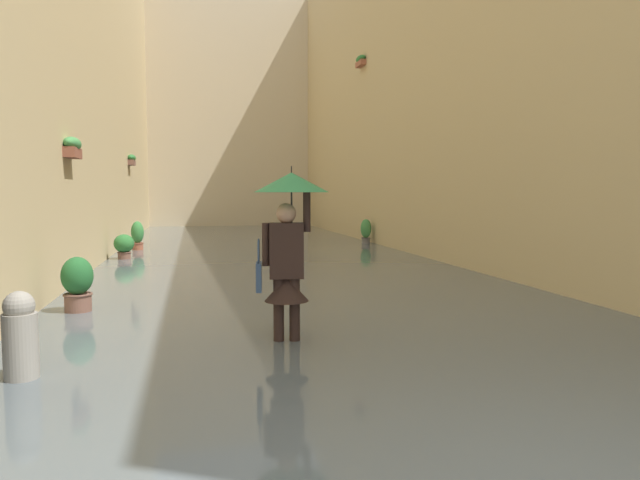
{
  "coord_description": "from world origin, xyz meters",
  "views": [
    {
      "loc": [
        1.86,
        2.15,
        1.79
      ],
      "look_at": [
        0.34,
        -4.83,
        1.21
      ],
      "focal_mm": 32.72,
      "sensor_mm": 36.0,
      "label": 1
    }
  ],
  "objects": [
    {
      "name": "potted_plant_far_right",
      "position": [
        3.47,
        -6.53,
        0.48
      ],
      "size": [
        0.44,
        0.44,
        0.89
      ],
      "color": "brown",
      "rests_on": "ground_plane"
    },
    {
      "name": "ground_plane",
      "position": [
        0.0,
        -13.91,
        0.0
      ],
      "size": [
        69.57,
        69.57,
        0.0
      ],
      "primitive_type": "plane",
      "color": "slate"
    },
    {
      "name": "potted_plant_mid_right",
      "position": [
        3.48,
        -15.67,
        0.5
      ],
      "size": [
        0.36,
        0.36,
        0.96
      ],
      "color": "#9E563D",
      "rests_on": "ground_plane"
    },
    {
      "name": "person_wading",
      "position": [
        0.82,
        -4.27,
        1.36
      ],
      "size": [
        0.84,
        0.84,
        2.08
      ],
      "color": "#2D2319",
      "rests_on": "ground_plane"
    },
    {
      "name": "building_facade_far",
      "position": [
        0.0,
        -28.73,
        5.92
      ],
      "size": [
        11.64,
        1.8,
        11.85
      ],
      "primitive_type": "cube",
      "color": "beige",
      "rests_on": "ground_plane"
    },
    {
      "name": "mooring_bollard",
      "position": [
        3.4,
        -3.45,
        0.45
      ],
      "size": [
        0.3,
        0.3,
        0.91
      ],
      "color": "gray",
      "rests_on": "ground_plane"
    },
    {
      "name": "potted_plant_near_left",
      "position": [
        -3.76,
        -16.45,
        0.49
      ],
      "size": [
        0.36,
        0.36,
        0.92
      ],
      "color": "#66605B",
      "rests_on": "ground_plane"
    },
    {
      "name": "potted_plant_near_right",
      "position": [
        3.59,
        -13.28,
        0.43
      ],
      "size": [
        0.5,
        0.5,
        0.74
      ],
      "color": "brown",
      "rests_on": "ground_plane"
    },
    {
      "name": "building_facade_left",
      "position": [
        -4.92,
        -13.91,
        5.92
      ],
      "size": [
        2.04,
        31.83,
        11.83
      ],
      "color": "tan",
      "rests_on": "ground_plane"
    },
    {
      "name": "flood_water",
      "position": [
        0.0,
        -13.91,
        0.06
      ],
      "size": [
        8.84,
        33.83,
        0.11
      ],
      "primitive_type": "cube",
      "color": "#515B60",
      "rests_on": "ground_plane"
    },
    {
      "name": "building_facade_right",
      "position": [
        4.92,
        -13.91,
        6.27
      ],
      "size": [
        2.04,
        31.83,
        12.55
      ],
      "color": "tan",
      "rests_on": "ground_plane"
    }
  ]
}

